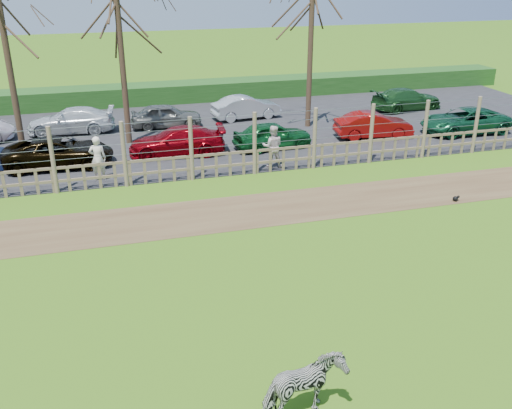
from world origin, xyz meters
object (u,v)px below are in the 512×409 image
object	(u,v)px
car_2	(59,152)
car_5	(373,125)
tree_mid	(120,35)
car_6	(465,121)
zebra	(304,389)
visitor_a	(98,158)
crow	(456,199)
car_4	(273,135)
car_13	(407,99)
car_9	(71,121)
visitor_b	(273,146)
tree_left	(2,22)
car_3	(177,141)
tree_right	(311,20)
car_10	(166,116)
car_11	(246,107)

from	to	relation	value
car_2	car_5	xyz separation A→B (m)	(14.24, 0.32, 0.00)
tree_mid	car_6	bearing A→B (deg)	-9.81
zebra	visitor_a	bearing A→B (deg)	-0.91
car_2	car_6	size ratio (longest dim) A/B	1.00
crow	car_6	world-z (taller)	car_6
car_4	car_13	bearing A→B (deg)	-69.30
crow	car_9	xyz separation A→B (m)	(-13.13, 12.69, 0.54)
visitor_b	car_2	world-z (taller)	visitor_b
car_13	visitor_b	bearing A→B (deg)	117.96
tree_left	crow	bearing A→B (deg)	-31.30
car_5	car_13	bearing A→B (deg)	-36.65
car_5	car_3	bearing A→B (deg)	97.51
crow	car_4	distance (m)	8.79
car_4	tree_right	bearing A→B (deg)	-49.28
visitor_b	crow	distance (m)	7.35
zebra	car_6	size ratio (longest dim) A/B	0.36
car_9	car_10	distance (m)	4.61
tree_right	car_2	bearing A→B (deg)	-165.57
tree_right	crow	distance (m)	11.94
tree_left	car_3	distance (m)	8.21
car_13	zebra	bearing A→B (deg)	138.84
tree_mid	car_5	size ratio (longest dim) A/B	1.87
zebra	car_3	world-z (taller)	zebra
car_3	car_9	world-z (taller)	same
car_2	car_5	bearing A→B (deg)	-86.11
tree_right	crow	size ratio (longest dim) A/B	28.92
car_10	car_13	distance (m)	13.57
car_6	car_2	bearing A→B (deg)	-89.98
tree_mid	zebra	bearing A→B (deg)	-84.42
tree_left	car_11	size ratio (longest dim) A/B	2.16
car_11	car_3	bearing A→B (deg)	131.79
tree_mid	car_4	size ratio (longest dim) A/B	1.94
tree_left	visitor_b	xyz separation A→B (m)	(9.90, -3.98, -4.71)
car_9	car_10	world-z (taller)	same
visitor_b	car_5	size ratio (longest dim) A/B	0.47
visitor_a	crow	size ratio (longest dim) A/B	6.79
visitor_b	crow	xyz separation A→B (m)	(5.16, -5.18, -0.80)
car_10	car_13	bearing A→B (deg)	-87.21
zebra	visitor_b	size ratio (longest dim) A/B	0.90
visitor_b	car_4	distance (m)	2.54
car_6	car_13	xyz separation A→B (m)	(-0.32, 5.03, 0.00)
crow	car_4	world-z (taller)	car_4
car_2	car_3	distance (m)	4.87
tree_mid	car_2	distance (m)	5.78
zebra	car_10	size ratio (longest dim) A/B	0.44
tree_left	car_13	bearing A→B (deg)	9.26
crow	car_4	xyz separation A→B (m)	(-4.41, 7.58, 0.54)
visitor_b	car_2	bearing A→B (deg)	0.78
tree_left	car_2	distance (m)	5.44
car_11	car_6	bearing A→B (deg)	-127.62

